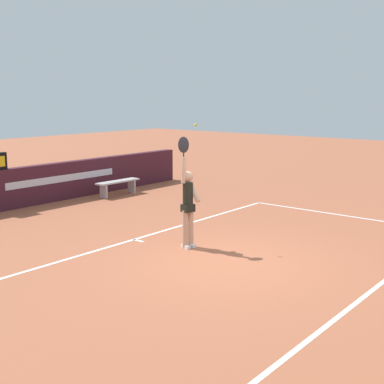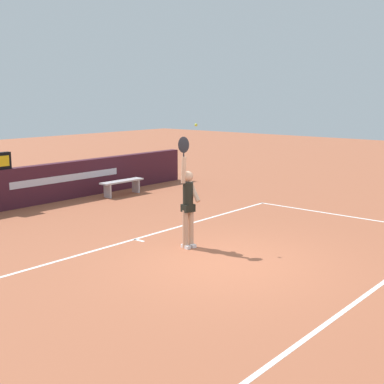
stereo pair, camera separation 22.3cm
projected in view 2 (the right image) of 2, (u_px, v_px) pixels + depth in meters
ground_plane at (225, 262)px, 10.19m from camera, size 60.00×60.00×0.00m
court_lines at (229, 263)px, 10.14m from camera, size 10.72×5.43×0.00m
back_wall at (13, 188)px, 14.95m from camera, size 13.91×0.30×1.17m
tennis_player at (188, 202)px, 11.01m from camera, size 0.45×0.41×2.40m
tennis_ball at (196, 125)px, 10.93m from camera, size 0.06×0.06×0.06m
courtside_bench_far at (122, 184)px, 17.00m from camera, size 1.62×0.39×0.49m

